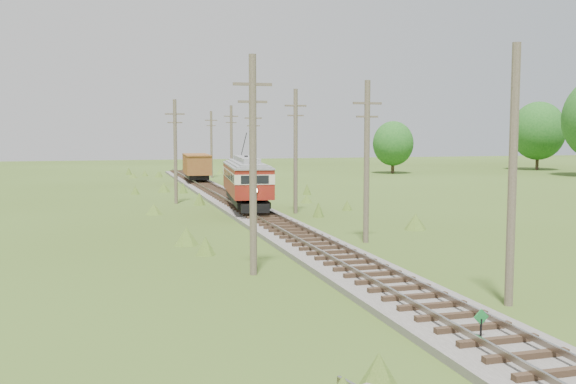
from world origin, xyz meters
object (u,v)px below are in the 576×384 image
object	(u,v)px
switch_marker	(481,325)
gravel_pile	(253,184)
gondola	(197,166)
streetcar	(246,178)

from	to	relation	value
switch_marker	gravel_pile	world-z (taller)	gravel_pile
gondola	gravel_pile	distance (m)	9.96
switch_marker	gravel_pile	distance (m)	50.83
switch_marker	gondola	bearing A→B (deg)	89.81
gravel_pile	streetcar	bearing A→B (deg)	-103.93
streetcar	gondola	bearing A→B (deg)	96.24
switch_marker	gravel_pile	bearing A→B (deg)	84.47
streetcar	gravel_pile	distance (m)	19.62
switch_marker	streetcar	distance (m)	31.70
switch_marker	gravel_pile	size ratio (longest dim) A/B	0.31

